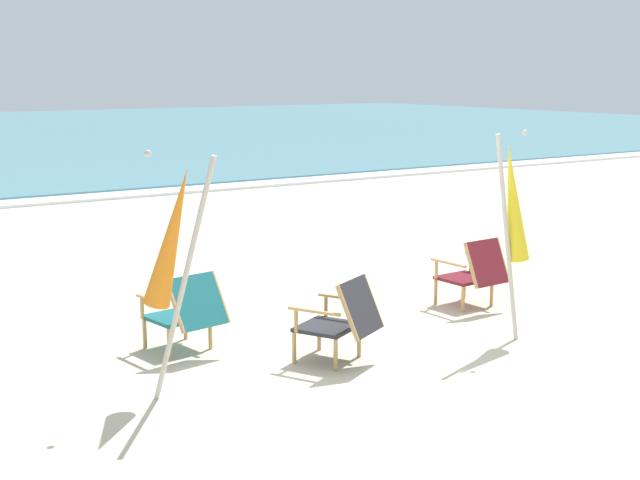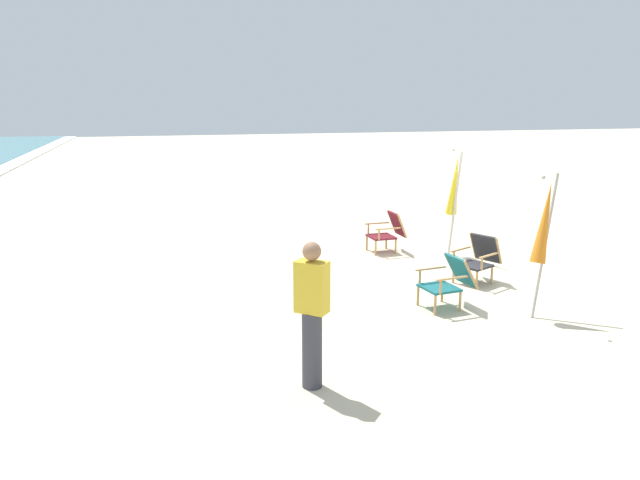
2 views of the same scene
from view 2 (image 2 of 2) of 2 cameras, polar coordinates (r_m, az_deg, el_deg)
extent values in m
plane|color=beige|center=(11.23, 12.78, -3.30)|extent=(80.00, 80.00, 0.00)
cube|color=maroon|center=(12.63, 5.62, 0.31)|extent=(0.55, 0.51, 0.04)
cube|color=maroon|center=(12.71, 7.05, 1.47)|extent=(0.51, 0.26, 0.49)
cylinder|color=tan|center=(12.37, 5.11, -0.71)|extent=(0.04, 0.04, 0.32)
cylinder|color=tan|center=(12.79, 4.30, -0.23)|extent=(0.04, 0.04, 0.32)
cylinder|color=tan|center=(12.54, 6.93, -0.57)|extent=(0.04, 0.04, 0.32)
cylinder|color=tan|center=(12.96, 6.08, -0.10)|extent=(0.04, 0.04, 0.32)
cube|color=tan|center=(12.34, 6.24, 1.03)|extent=(0.07, 0.53, 0.02)
cylinder|color=tan|center=(12.29, 5.42, 0.48)|extent=(0.04, 0.04, 0.22)
cube|color=tan|center=(12.84, 5.23, 1.54)|extent=(0.07, 0.53, 0.02)
cylinder|color=tan|center=(12.79, 4.45, 1.00)|extent=(0.04, 0.04, 0.22)
cylinder|color=tan|center=(12.49, 7.54, 1.24)|extent=(0.06, 0.24, 0.50)
cylinder|color=tan|center=(12.94, 6.58, 1.69)|extent=(0.06, 0.24, 0.50)
cube|color=#196066|center=(9.45, 10.85, -4.30)|extent=(0.59, 0.55, 0.04)
cube|color=#196066|center=(9.60, 12.75, -2.73)|extent=(0.53, 0.36, 0.47)
cylinder|color=tan|center=(9.20, 10.48, -5.82)|extent=(0.04, 0.04, 0.32)
cylinder|color=tan|center=(9.58, 8.95, -5.00)|extent=(0.04, 0.04, 0.32)
cylinder|color=tan|center=(9.44, 12.69, -5.44)|extent=(0.04, 0.04, 0.32)
cylinder|color=tan|center=(9.80, 11.11, -4.66)|extent=(0.04, 0.04, 0.32)
cube|color=tan|center=(9.18, 11.97, -3.45)|extent=(0.12, 0.53, 0.02)
cylinder|color=tan|center=(9.11, 10.97, -4.26)|extent=(0.04, 0.04, 0.22)
cube|color=tan|center=(9.63, 10.08, -2.59)|extent=(0.12, 0.53, 0.02)
cylinder|color=tan|center=(9.56, 9.11, -3.35)|extent=(0.04, 0.04, 0.22)
cylinder|color=tan|center=(9.40, 13.65, -3.11)|extent=(0.09, 0.30, 0.47)
cylinder|color=tan|center=(9.79, 11.89, -2.36)|extent=(0.09, 0.30, 0.47)
cube|color=#28282D|center=(10.80, 13.82, -2.24)|extent=(0.68, 0.67, 0.04)
cube|color=#28282D|center=(11.02, 14.91, -0.72)|extent=(0.55, 0.44, 0.49)
cylinder|color=tan|center=(10.54, 14.14, -3.54)|extent=(0.04, 0.04, 0.32)
cylinder|color=tan|center=(10.80, 12.10, -3.03)|extent=(0.04, 0.04, 0.32)
cylinder|color=tan|center=(10.89, 15.43, -3.08)|extent=(0.04, 0.04, 0.32)
cylinder|color=tan|center=(11.14, 13.43, -2.60)|extent=(0.04, 0.04, 0.32)
cube|color=tan|center=(10.61, 15.18, -1.37)|extent=(0.28, 0.48, 0.02)
cylinder|color=tan|center=(10.48, 14.58, -2.13)|extent=(0.04, 0.04, 0.22)
cube|color=tan|center=(10.91, 12.74, -0.83)|extent=(0.28, 0.48, 0.02)
cylinder|color=tan|center=(10.79, 12.12, -1.56)|extent=(0.04, 0.04, 0.22)
cylinder|color=tan|center=(10.88, 16.02, -0.96)|extent=(0.15, 0.23, 0.49)
cylinder|color=tan|center=(11.15, 13.83, -0.49)|extent=(0.15, 0.23, 0.49)
cylinder|color=#B7B2A8|center=(9.49, 19.87, -0.48)|extent=(0.41, 0.52, 2.03)
cone|color=orange|center=(9.32, 19.83, 1.51)|extent=(0.49, 0.55, 1.17)
sphere|color=#B7B2A8|center=(9.04, 19.76, 5.40)|extent=(0.06, 0.06, 0.06)
cylinder|color=#B7B2A8|center=(12.41, 12.25, 3.21)|extent=(0.40, 0.05, 2.08)
cone|color=yellow|center=(12.41, 12.20, 4.91)|extent=(0.41, 0.22, 1.18)
sphere|color=#B7B2A8|center=(12.44, 12.11, 8.05)|extent=(0.06, 0.06, 0.06)
cylinder|color=#383842|center=(6.85, -0.73, -9.99)|extent=(0.22, 0.22, 0.86)
cube|color=gold|center=(6.60, -0.75, -4.32)|extent=(0.37, 0.39, 0.56)
sphere|color=#9E7051|center=(6.49, -0.76, -1.04)|extent=(0.20, 0.20, 0.20)
camera|label=1|loc=(12.51, 53.89, 5.66)|focal=50.00mm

